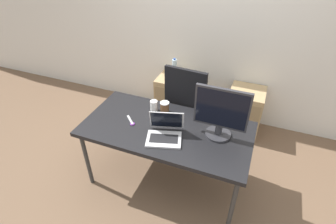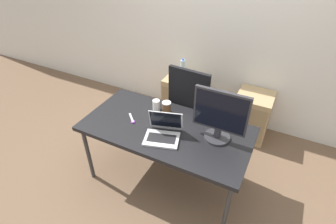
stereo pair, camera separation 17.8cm
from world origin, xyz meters
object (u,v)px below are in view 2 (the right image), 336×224
office_chair (194,117)px  coffee_cup_brown (167,107)px  monitor (220,116)px  coffee_cup_white (156,105)px  cabinet_left (182,97)px  water_bottle (183,69)px  cabinet_right (252,115)px  laptop_center (163,132)px

office_chair → coffee_cup_brown: 0.56m
office_chair → monitor: monitor is taller
office_chair → monitor: (0.42, -0.55, 0.52)m
coffee_cup_white → coffee_cup_brown: 0.11m
cabinet_left → coffee_cup_brown: bearing=-75.3°
water_bottle → coffee_cup_white: (0.13, -0.94, 0.04)m
water_bottle → monitor: bearing=-52.8°
coffee_cup_white → coffee_cup_brown: bearing=3.5°
cabinet_right → monitor: bearing=-97.7°
coffee_cup_white → monitor: bearing=-11.1°
coffee_cup_brown → cabinet_right: bearing=52.5°
office_chair → water_bottle: size_ratio=4.14×
monitor → coffee_cup_white: 0.72m
monitor → coffee_cup_white: monitor is taller
cabinet_left → laptop_center: bearing=-73.2°
office_chair → cabinet_left: 0.66m
coffee_cup_brown → office_chair: bearing=70.5°
cabinet_left → coffee_cup_white: size_ratio=5.23×
cabinet_left → office_chair: bearing=-52.9°
cabinet_left → laptop_center: 1.40m
cabinet_right → water_bottle: size_ratio=2.23×
cabinet_right → coffee_cup_brown: size_ratio=4.92×
laptop_center → monitor: (0.43, 0.20, 0.19)m
office_chair → cabinet_left: size_ratio=1.85×
cabinet_left → water_bottle: size_ratio=2.23×
water_bottle → coffee_cup_white: 0.95m
water_bottle → cabinet_right: bearing=-0.1°
laptop_center → coffee_cup_white: 0.42m
water_bottle → coffee_cup_white: bearing=-82.0°
water_bottle → monitor: 1.36m
office_chair → cabinet_left: bearing=127.1°
monitor → cabinet_left: bearing=127.3°
office_chair → coffee_cup_white: 0.60m
cabinet_right → coffee_cup_brown: bearing=-127.5°
cabinet_right → office_chair: bearing=-137.7°
water_bottle → monitor: size_ratio=0.56×
cabinet_left → coffee_cup_white: 1.05m
coffee_cup_brown → water_bottle: bearing=104.7°
monitor → coffee_cup_brown: bearing=166.2°
office_chair → monitor: 0.87m
office_chair → coffee_cup_brown: (-0.15, -0.41, 0.35)m
cabinet_right → water_bottle: bearing=179.9°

